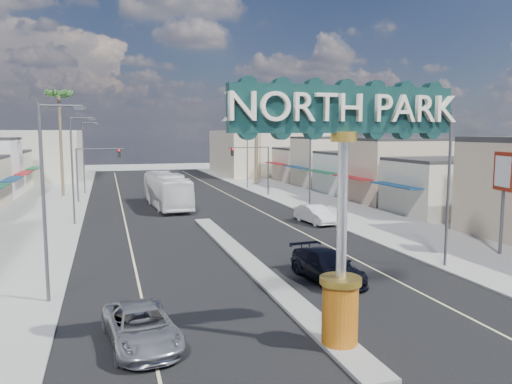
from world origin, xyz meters
TOP-DOWN VIEW (x-y plane):
  - ground at (0.00, 30.00)m, footprint 160.00×160.00m
  - road at (0.00, 30.00)m, footprint 20.00×120.00m
  - median_island at (0.00, 14.00)m, footprint 1.30×30.00m
  - sidewalk_left at (-14.00, 30.00)m, footprint 8.00×120.00m
  - sidewalk_right at (14.00, 30.00)m, footprint 8.00×120.00m
  - storefront_row_right at (24.00, 43.00)m, footprint 12.00×42.00m
  - backdrop_far_left at (-22.00, 75.00)m, footprint 20.00×20.00m
  - backdrop_far_right at (22.00, 75.00)m, footprint 20.00×20.00m
  - gateway_sign at (0.00, 1.98)m, footprint 8.20×1.50m
  - traffic_signal_left at (-9.18, 43.99)m, footprint 5.09×0.45m
  - traffic_signal_right at (9.18, 43.99)m, footprint 5.09×0.45m
  - streetlight_l_near at (-10.43, 10.00)m, footprint 2.03×0.22m
  - streetlight_l_mid at (-10.43, 30.00)m, footprint 2.03×0.22m
  - streetlight_l_far at (-10.43, 52.00)m, footprint 2.03×0.22m
  - streetlight_r_near at (10.43, 10.00)m, footprint 2.03×0.22m
  - streetlight_r_mid at (10.43, 30.00)m, footprint 2.03×0.22m
  - streetlight_r_far at (10.43, 52.00)m, footprint 2.03×0.22m
  - palm_left_far at (-13.00, 50.00)m, footprint 2.60×2.60m
  - palm_right_mid at (13.00, 56.00)m, footprint 2.60×2.60m
  - palm_right_far at (15.00, 62.00)m, footprint 2.60×2.60m
  - suv_left at (-6.85, 4.26)m, footprint 2.93×5.27m
  - suv_right at (3.01, 9.61)m, footprint 2.66×5.59m
  - car_parked_right at (9.00, 25.02)m, footprint 2.21×4.89m
  - city_bus at (-2.00, 38.01)m, footprint 3.76×12.75m
  - bank_pylon_sign at (15.68, 11.32)m, footprint 0.62×2.01m

SIDE VIEW (x-z plane):
  - ground at x=0.00m, z-range 0.00..0.00m
  - road at x=0.00m, z-range 0.00..0.01m
  - sidewalk_left at x=-14.00m, z-range 0.00..0.12m
  - sidewalk_right at x=14.00m, z-range 0.00..0.12m
  - median_island at x=0.00m, z-range 0.00..0.16m
  - suv_left at x=-6.85m, z-range 0.00..1.39m
  - car_parked_right at x=9.00m, z-range 0.00..1.56m
  - suv_right at x=3.01m, z-range 0.00..1.57m
  - city_bus at x=-2.00m, z-range 0.00..3.50m
  - storefront_row_right at x=24.00m, z-range 0.00..6.00m
  - backdrop_far_left at x=-22.00m, z-range 0.00..8.00m
  - backdrop_far_right at x=22.00m, z-range 0.00..8.00m
  - traffic_signal_left at x=-9.18m, z-range 1.27..7.27m
  - traffic_signal_right at x=9.18m, z-range 1.27..7.27m
  - bank_pylon_sign at x=15.68m, z-range 1.76..8.17m
  - streetlight_l_near at x=-10.43m, z-range 0.57..9.57m
  - streetlight_l_mid at x=-10.43m, z-range 0.57..9.57m
  - streetlight_l_far at x=-10.43m, z-range 0.57..9.57m
  - streetlight_r_near at x=10.43m, z-range 0.57..9.57m
  - streetlight_r_mid at x=10.43m, z-range 0.57..9.57m
  - streetlight_r_far at x=10.43m, z-range 0.57..9.57m
  - gateway_sign at x=0.00m, z-range 1.35..10.50m
  - palm_right_mid at x=13.00m, z-range 4.55..16.65m
  - palm_left_far at x=-13.00m, z-range 4.95..18.05m
  - palm_right_far at x=15.00m, z-range 5.34..19.44m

